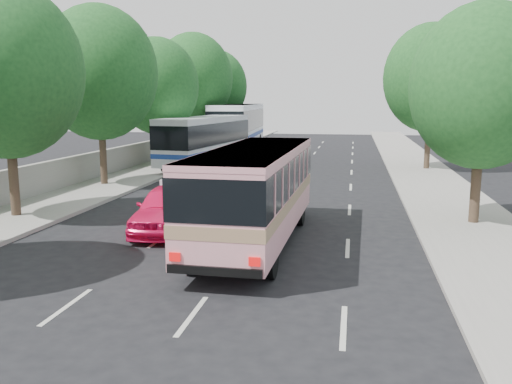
% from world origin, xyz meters
% --- Properties ---
extents(ground, '(120.00, 120.00, 0.00)m').
position_xyz_m(ground, '(0.00, 0.00, 0.00)').
color(ground, black).
rests_on(ground, ground).
extents(sidewalk_left, '(4.00, 90.00, 0.15)m').
position_xyz_m(sidewalk_left, '(-8.50, 20.00, 0.07)').
color(sidewalk_left, '#9E998E').
rests_on(sidewalk_left, ground).
extents(sidewalk_right, '(4.00, 90.00, 0.12)m').
position_xyz_m(sidewalk_right, '(8.50, 20.00, 0.06)').
color(sidewalk_right, '#9E998E').
rests_on(sidewalk_right, ground).
extents(low_wall, '(0.30, 90.00, 1.50)m').
position_xyz_m(low_wall, '(-10.30, 20.00, 0.90)').
color(low_wall, '#9E998E').
rests_on(low_wall, sidewalk_left).
extents(tree_left_b, '(5.70, 5.70, 8.88)m').
position_xyz_m(tree_left_b, '(-8.42, 5.94, 5.82)').
color(tree_left_b, '#38281E').
rests_on(tree_left_b, ground).
extents(tree_left_c, '(6.00, 6.00, 9.35)m').
position_xyz_m(tree_left_c, '(-8.62, 13.94, 6.12)').
color(tree_left_c, '#38281E').
rests_on(tree_left_c, ground).
extents(tree_left_d, '(5.52, 5.52, 8.60)m').
position_xyz_m(tree_left_d, '(-8.52, 21.94, 5.63)').
color(tree_left_d, '#38281E').
rests_on(tree_left_d, ground).
extents(tree_left_e, '(6.30, 6.30, 9.82)m').
position_xyz_m(tree_left_e, '(-8.42, 29.94, 6.43)').
color(tree_left_e, '#38281E').
rests_on(tree_left_e, ground).
extents(tree_left_f, '(5.88, 5.88, 9.16)m').
position_xyz_m(tree_left_f, '(-8.62, 37.94, 6.00)').
color(tree_left_f, '#38281E').
rests_on(tree_left_f, ground).
extents(tree_right_near, '(5.10, 5.10, 7.95)m').
position_xyz_m(tree_right_near, '(8.78, 7.94, 5.20)').
color(tree_right_near, '#38281E').
rests_on(tree_right_near, ground).
extents(tree_right_far, '(6.00, 6.00, 9.35)m').
position_xyz_m(tree_right_far, '(9.08, 23.94, 6.12)').
color(tree_right_far, '#38281E').
rests_on(tree_right_far, ground).
extents(pink_bus, '(2.67, 9.66, 3.06)m').
position_xyz_m(pink_bus, '(1.30, 4.00, 1.91)').
color(pink_bus, pink).
rests_on(pink_bus, ground).
extents(pink_taxi, '(2.37, 4.95, 1.63)m').
position_xyz_m(pink_taxi, '(-2.00, 5.15, 0.82)').
color(pink_taxi, '#F81558').
rests_on(pink_taxi, ground).
extents(white_pickup, '(2.84, 6.02, 1.70)m').
position_xyz_m(white_pickup, '(-2.44, 15.02, 0.85)').
color(white_pickup, silver).
rests_on(white_pickup, ground).
extents(tour_coach_front, '(3.76, 11.57, 3.40)m').
position_xyz_m(tour_coach_front, '(-5.66, 23.22, 2.05)').
color(tour_coach_front, silver).
rests_on(tour_coach_front, ground).
extents(tour_coach_rear, '(3.76, 13.90, 4.12)m').
position_xyz_m(tour_coach_rear, '(-5.82, 34.61, 2.48)').
color(tour_coach_rear, white).
rests_on(tour_coach_rear, ground).
extents(taxi_roof_sign, '(0.56, 0.23, 0.18)m').
position_xyz_m(taxi_roof_sign, '(-2.00, 5.15, 1.72)').
color(taxi_roof_sign, silver).
rests_on(taxi_roof_sign, pink_taxi).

